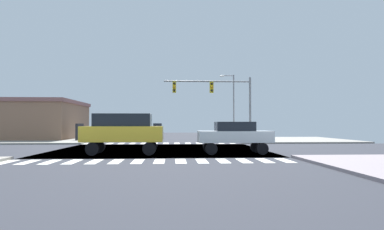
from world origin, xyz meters
name	(u,v)px	position (x,y,z in m)	size (l,w,h in m)	color
ground	(160,150)	(0.00, 0.00, -0.03)	(90.00, 90.00, 0.05)	#2F3038
sidewalk_corner_ne	(286,140)	(13.00, 12.00, 0.07)	(12.00, 12.00, 0.14)	gray
sidewalk_corner_nw	(37,140)	(-13.00, 12.00, 0.07)	(12.00, 12.00, 0.14)	gray
crosswalk_near	(149,161)	(-0.25, -7.30, 0.00)	(13.50, 2.00, 0.01)	white
crosswalk_far	(160,143)	(-0.25, 7.30, 0.00)	(13.50, 2.00, 0.01)	white
traffic_signal_mast	(216,94)	(4.79, 7.38, 4.54)	(8.07, 0.55, 6.07)	gray
street_lamp	(232,100)	(7.79, 15.94, 4.56)	(1.78, 0.32, 7.57)	gray
bank_building	(11,120)	(-17.47, 15.91, 2.20)	(16.55, 11.20, 4.38)	#8B664E
suv_nearside_1	(123,130)	(-2.01, -3.50, 1.39)	(4.60, 1.96, 2.34)	black
sedan_crossing_1	(158,127)	(-2.00, 39.96, 1.12)	(1.80, 4.30, 1.88)	black
pickup_queued_1	(130,127)	(-5.00, 22.71, 1.29)	(2.00, 5.10, 2.35)	black
sedan_trailing_2	(235,135)	(4.52, -3.50, 1.12)	(4.30, 1.80, 1.88)	black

